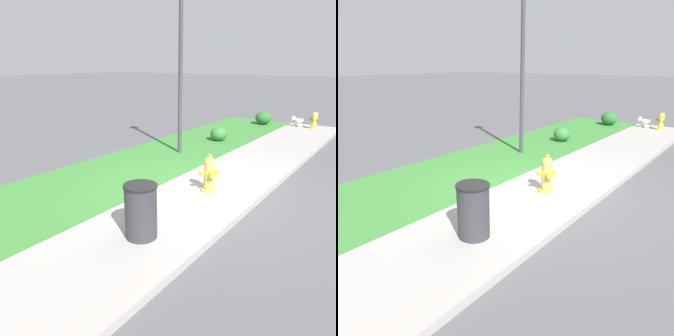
% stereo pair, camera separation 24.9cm
% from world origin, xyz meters
% --- Properties ---
extents(ground_plane, '(120.00, 120.00, 0.00)m').
position_xyz_m(ground_plane, '(0.00, 0.00, 0.00)').
color(ground_plane, '#515154').
extents(sidewalk_pavement, '(18.00, 1.86, 0.01)m').
position_xyz_m(sidewalk_pavement, '(0.00, 0.00, 0.01)').
color(sidewalk_pavement, '#9E9993').
rests_on(sidewalk_pavement, ground).
extents(grass_verge, '(18.00, 2.68, 0.01)m').
position_xyz_m(grass_verge, '(0.00, 2.27, 0.00)').
color(grass_verge, '#387A33').
rests_on(grass_verge, ground).
extents(street_curb, '(18.00, 0.16, 0.12)m').
position_xyz_m(street_curb, '(0.00, -1.01, 0.06)').
color(street_curb, '#9E9993').
rests_on(street_curb, ground).
extents(fire_hydrant_by_grass_verge, '(0.36, 0.35, 0.76)m').
position_xyz_m(fire_hydrant_by_grass_verge, '(0.14, -0.04, 0.36)').
color(fire_hydrant_by_grass_verge, gold).
rests_on(fire_hydrant_by_grass_verge, ground).
extents(fire_hydrant_across_street, '(0.35, 0.38, 0.70)m').
position_xyz_m(fire_hydrant_across_street, '(8.21, -0.16, 0.33)').
color(fire_hydrant_across_street, yellow).
rests_on(fire_hydrant_across_street, ground).
extents(small_white_dog, '(0.38, 0.54, 0.43)m').
position_xyz_m(small_white_dog, '(8.31, 0.51, 0.24)').
color(small_white_dog, silver).
rests_on(small_white_dog, ground).
extents(street_lamp, '(0.32, 0.32, 4.32)m').
position_xyz_m(street_lamp, '(2.25, 2.10, 2.88)').
color(street_lamp, '#3D3D42').
rests_on(street_lamp, ground).
extents(trash_bin, '(0.49, 0.49, 0.83)m').
position_xyz_m(trash_bin, '(-2.03, -0.13, 0.41)').
color(trash_bin, '#333338').
rests_on(trash_bin, ground).
extents(shrub_bush_near_lamp, '(0.64, 0.64, 0.54)m').
position_xyz_m(shrub_bush_near_lamp, '(8.00, 1.79, 0.27)').
color(shrub_bush_near_lamp, '#28662D').
rests_on(shrub_bush_near_lamp, ground).
extents(shrub_bush_mid_verge, '(0.54, 0.54, 0.46)m').
position_xyz_m(shrub_bush_mid_verge, '(4.24, 1.89, 0.23)').
color(shrub_bush_mid_verge, '#337538').
rests_on(shrub_bush_mid_verge, ground).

